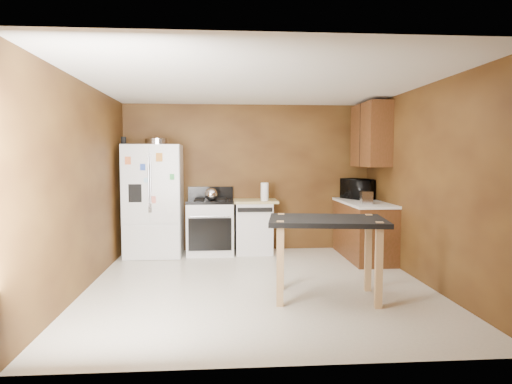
{
  "coord_description": "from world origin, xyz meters",
  "views": [
    {
      "loc": [
        -0.46,
        -5.6,
        1.59
      ],
      "look_at": [
        0.04,
        0.85,
        1.11
      ],
      "focal_mm": 32.0,
      "sensor_mm": 36.0,
      "label": 1
    }
  ],
  "objects": [
    {
      "name": "pen_cup",
      "position": [
        -2.0,
        1.8,
        1.86
      ],
      "size": [
        0.08,
        0.08,
        0.12
      ],
      "primitive_type": "cylinder",
      "color": "black",
      "rests_on": "refrigerator"
    },
    {
      "name": "wall_front",
      "position": [
        0.0,
        -2.25,
        1.25
      ],
      "size": [
        4.2,
        0.0,
        4.2
      ],
      "primitive_type": "plane",
      "rotation": [
        -1.57,
        0.0,
        0.0
      ],
      "color": "brown",
      "rests_on": "ground"
    },
    {
      "name": "floor",
      "position": [
        0.0,
        0.0,
        0.0
      ],
      "size": [
        4.5,
        4.5,
        0.0
      ],
      "primitive_type": "plane",
      "color": "silver",
      "rests_on": "ground"
    },
    {
      "name": "island",
      "position": [
        0.73,
        -0.59,
        0.78
      ],
      "size": [
        1.4,
        1.04,
        0.92
      ],
      "color": "black",
      "rests_on": "ground"
    },
    {
      "name": "refrigerator",
      "position": [
        -1.55,
        1.86,
        0.9
      ],
      "size": [
        0.9,
        0.8,
        1.8
      ],
      "color": "white",
      "rests_on": "ground"
    },
    {
      "name": "right_cabinets",
      "position": [
        1.84,
        1.48,
        0.91
      ],
      "size": [
        0.63,
        1.58,
        2.45
      ],
      "color": "brown",
      "rests_on": "ground"
    },
    {
      "name": "ceiling",
      "position": [
        0.0,
        0.0,
        2.5
      ],
      "size": [
        4.5,
        4.5,
        0.0
      ],
      "primitive_type": "plane",
      "rotation": [
        3.14,
        0.0,
        0.0
      ],
      "color": "white",
      "rests_on": "ground"
    },
    {
      "name": "wall_right",
      "position": [
        2.1,
        0.0,
        1.25
      ],
      "size": [
        0.0,
        4.5,
        4.5
      ],
      "primitive_type": "plane",
      "rotation": [
        1.57,
        0.0,
        -1.57
      ],
      "color": "brown",
      "rests_on": "ground"
    },
    {
      "name": "roasting_pan",
      "position": [
        -1.49,
        1.9,
        1.85
      ],
      "size": [
        0.4,
        0.4,
        0.1
      ],
      "primitive_type": "cylinder",
      "color": "silver",
      "rests_on": "refrigerator"
    },
    {
      "name": "paper_towel",
      "position": [
        0.25,
        1.8,
        1.04
      ],
      "size": [
        0.16,
        0.16,
        0.3
      ],
      "primitive_type": "cylinder",
      "rotation": [
        0.0,
        0.0,
        0.37
      ],
      "color": "white",
      "rests_on": "dishwasher"
    },
    {
      "name": "dishwasher",
      "position": [
        0.08,
        1.95,
        0.45
      ],
      "size": [
        0.78,
        0.63,
        0.89
      ],
      "color": "white",
      "rests_on": "ground"
    },
    {
      "name": "wall_back",
      "position": [
        0.0,
        2.25,
        1.25
      ],
      "size": [
        4.2,
        0.0,
        4.2
      ],
      "primitive_type": "plane",
      "rotation": [
        1.57,
        0.0,
        0.0
      ],
      "color": "brown",
      "rests_on": "ground"
    },
    {
      "name": "kettle",
      "position": [
        -0.62,
        1.77,
        1.0
      ],
      "size": [
        0.21,
        0.21,
        0.21
      ],
      "primitive_type": "sphere",
      "color": "silver",
      "rests_on": "gas_range"
    },
    {
      "name": "microwave",
      "position": [
        1.83,
        1.92,
        1.05
      ],
      "size": [
        0.58,
        0.66,
        0.31
      ],
      "primitive_type": "imported",
      "rotation": [
        0.0,
        0.0,
        2.01
      ],
      "color": "black",
      "rests_on": "right_cabinets"
    },
    {
      "name": "toaster",
      "position": [
        1.73,
        1.1,
        1.0
      ],
      "size": [
        0.2,
        0.29,
        0.19
      ],
      "primitive_type": "cube",
      "rotation": [
        0.0,
        0.0,
        -0.17
      ],
      "color": "silver",
      "rests_on": "right_cabinets"
    },
    {
      "name": "green_canister",
      "position": [
        0.29,
        1.98,
        0.94
      ],
      "size": [
        0.12,
        0.12,
        0.11
      ],
      "primitive_type": "cylinder",
      "rotation": [
        0.0,
        0.0,
        -0.24
      ],
      "color": "green",
      "rests_on": "dishwasher"
    },
    {
      "name": "wall_left",
      "position": [
        -2.1,
        0.0,
        1.25
      ],
      "size": [
        0.0,
        4.5,
        4.5
      ],
      "primitive_type": "plane",
      "rotation": [
        1.57,
        0.0,
        1.57
      ],
      "color": "brown",
      "rests_on": "ground"
    },
    {
      "name": "gas_range",
      "position": [
        -0.64,
        1.92,
        0.46
      ],
      "size": [
        0.76,
        0.68,
        1.1
      ],
      "color": "white",
      "rests_on": "ground"
    }
  ]
}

